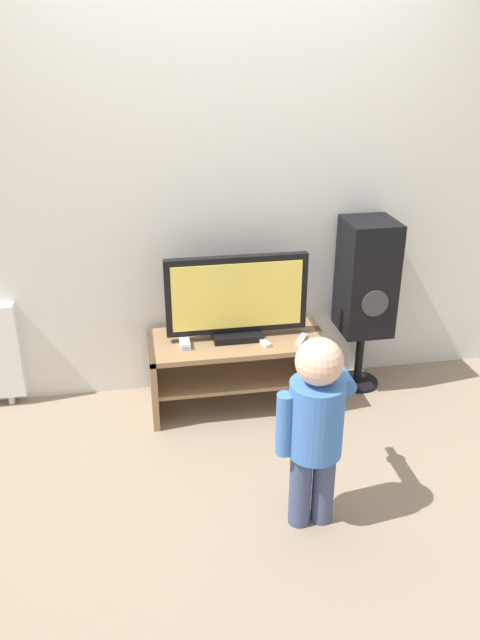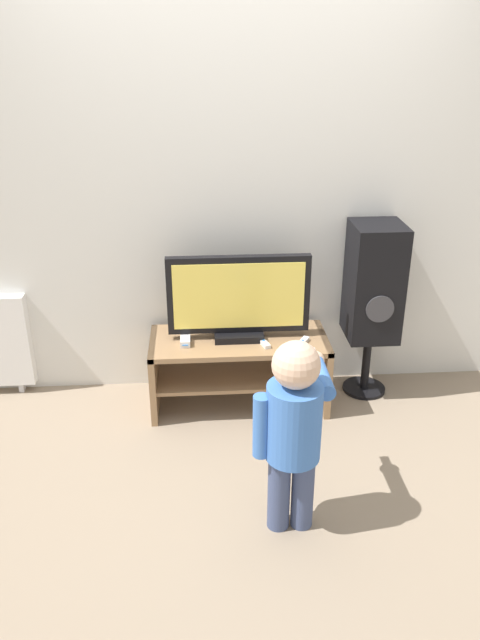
# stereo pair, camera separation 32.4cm
# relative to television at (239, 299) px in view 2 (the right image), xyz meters

# --- Properties ---
(ground_plane) EXTENTS (16.00, 16.00, 0.00)m
(ground_plane) POSITION_rel_television_xyz_m (0.00, -0.24, -0.67)
(ground_plane) COLOR gray
(wall_back) EXTENTS (10.00, 0.06, 2.60)m
(wall_back) POSITION_rel_television_xyz_m (0.00, 0.28, 0.63)
(wall_back) COLOR silver
(wall_back) RESTS_ON ground_plane
(tv_stand) EXTENTS (1.03, 0.44, 0.43)m
(tv_stand) POSITION_rel_television_xyz_m (0.00, -0.02, -0.39)
(tv_stand) COLOR #93704C
(tv_stand) RESTS_ON ground_plane
(television) EXTENTS (0.81, 0.20, 0.49)m
(television) POSITION_rel_television_xyz_m (0.00, 0.00, 0.00)
(television) COLOR black
(television) RESTS_ON tv_stand
(game_console) EXTENTS (0.06, 0.16, 0.04)m
(game_console) POSITION_rel_television_xyz_m (-0.31, -0.05, -0.22)
(game_console) COLOR white
(game_console) RESTS_ON tv_stand
(remote_primary) EXTENTS (0.10, 0.13, 0.03)m
(remote_primary) POSITION_rel_television_xyz_m (0.36, -0.12, -0.23)
(remote_primary) COLOR white
(remote_primary) RESTS_ON tv_stand
(remote_secondary) EXTENTS (0.07, 0.13, 0.03)m
(remote_secondary) POSITION_rel_television_xyz_m (0.13, -0.10, -0.23)
(remote_secondary) COLOR white
(remote_secondary) RESTS_ON tv_stand
(child) EXTENTS (0.35, 0.51, 0.93)m
(child) POSITION_rel_television_xyz_m (0.16, -1.05, -0.13)
(child) COLOR #3F4C72
(child) RESTS_ON ground_plane
(speaker_tower) EXTENTS (0.29, 0.33, 1.07)m
(speaker_tower) POSITION_rel_television_xyz_m (0.79, 0.07, 0.03)
(speaker_tower) COLOR black
(speaker_tower) RESTS_ON ground_plane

